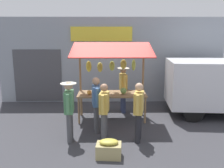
% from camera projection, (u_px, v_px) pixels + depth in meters
% --- Properties ---
extents(ground_plane, '(40.00, 40.00, 0.00)m').
position_uv_depth(ground_plane, '(112.00, 119.00, 8.25)').
color(ground_plane, '#38383D').
extents(street_backdrop, '(9.00, 0.30, 3.40)m').
position_uv_depth(street_backdrop, '(110.00, 60.00, 10.05)').
color(street_backdrop, '#8C939E').
rests_on(street_backdrop, ground).
extents(market_stall, '(2.50, 1.46, 2.50)m').
position_uv_depth(market_stall, '(112.00, 73.00, 7.97)').
color(market_stall, olive).
rests_on(market_stall, ground).
extents(vendor_with_sunhat, '(0.42, 0.69, 1.63)m').
position_uv_depth(vendor_with_sunhat, '(123.00, 86.00, 8.79)').
color(vendor_with_sunhat, navy).
rests_on(vendor_with_sunhat, ground).
extents(shopper_in_striped_shirt, '(0.32, 0.66, 1.57)m').
position_uv_depth(shopper_in_striped_shirt, '(139.00, 108.00, 6.42)').
color(shopper_in_striped_shirt, '#232328').
rests_on(shopper_in_striped_shirt, ground).
extents(shopper_in_grey_tee, '(0.28, 0.68, 1.59)m').
position_uv_depth(shopper_in_grey_tee, '(96.00, 101.00, 7.06)').
color(shopper_in_grey_tee, '#4C4C51').
rests_on(shopper_in_grey_tee, ground).
extents(shopper_with_shopping_bag, '(0.27, 0.66, 1.52)m').
position_uv_depth(shopper_with_shopping_bag, '(104.00, 108.00, 6.55)').
color(shopper_with_shopping_bag, '#4C4C51').
rests_on(shopper_with_shopping_bag, ground).
extents(shopper_with_ponytail, '(0.41, 0.68, 1.59)m').
position_uv_depth(shopper_with_ponytail, '(69.00, 107.00, 6.45)').
color(shopper_with_ponytail, '#4C4C51').
rests_on(shopper_with_ponytail, ground).
extents(produce_crate_near, '(0.60, 0.43, 0.44)m').
position_uv_depth(produce_crate_near, '(109.00, 149.00, 5.71)').
color(produce_crate_near, tan).
rests_on(produce_crate_near, ground).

